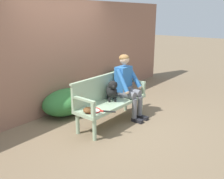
{
  "coord_description": "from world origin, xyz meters",
  "views": [
    {
      "loc": [
        -3.6,
        -2.9,
        2.12
      ],
      "look_at": [
        0.0,
        0.0,
        0.71
      ],
      "focal_mm": 40.05,
      "sensor_mm": 36.0,
      "label": 1
    }
  ],
  "objects_px": {
    "garden_bench": "(112,104)",
    "baseball_glove": "(88,110)",
    "tennis_racket": "(94,110)",
    "person_seated": "(127,84)",
    "dog_on_bench": "(112,90)"
  },
  "relations": [
    {
      "from": "person_seated",
      "to": "garden_bench",
      "type": "bearing_deg",
      "value": 177.74
    },
    {
      "from": "garden_bench",
      "to": "person_seated",
      "type": "xyz_separation_m",
      "value": [
        0.47,
        -0.02,
        0.33
      ]
    },
    {
      "from": "person_seated",
      "to": "baseball_glove",
      "type": "bearing_deg",
      "value": -179.9
    },
    {
      "from": "dog_on_bench",
      "to": "tennis_racket",
      "type": "relative_size",
      "value": 0.77
    },
    {
      "from": "garden_bench",
      "to": "baseball_glove",
      "type": "relative_size",
      "value": 7.49
    },
    {
      "from": "tennis_racket",
      "to": "baseball_glove",
      "type": "height_order",
      "value": "baseball_glove"
    },
    {
      "from": "garden_bench",
      "to": "person_seated",
      "type": "height_order",
      "value": "person_seated"
    },
    {
      "from": "garden_bench",
      "to": "dog_on_bench",
      "type": "height_order",
      "value": "dog_on_bench"
    },
    {
      "from": "tennis_racket",
      "to": "baseball_glove",
      "type": "bearing_deg",
      "value": 160.0
    },
    {
      "from": "garden_bench",
      "to": "tennis_racket",
      "type": "distance_m",
      "value": 0.59
    },
    {
      "from": "person_seated",
      "to": "tennis_racket",
      "type": "height_order",
      "value": "person_seated"
    },
    {
      "from": "garden_bench",
      "to": "baseball_glove",
      "type": "height_order",
      "value": "baseball_glove"
    },
    {
      "from": "garden_bench",
      "to": "baseball_glove",
      "type": "distance_m",
      "value": 0.7
    },
    {
      "from": "person_seated",
      "to": "baseball_glove",
      "type": "distance_m",
      "value": 1.18
    },
    {
      "from": "garden_bench",
      "to": "tennis_racket",
      "type": "bearing_deg",
      "value": -173.88
    }
  ]
}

